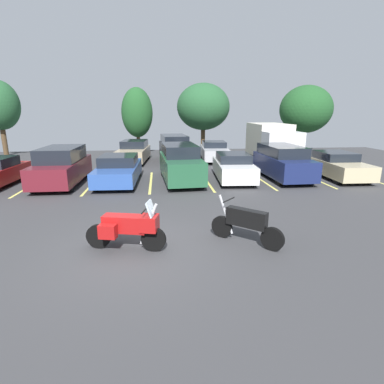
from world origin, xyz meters
TOP-DOWN VIEW (x-y plane):
  - ground at (0.00, 0.00)m, footprint 44.00×44.00m
  - motorcycle_touring at (-0.19, 0.03)m, footprint 2.15×1.01m
  - motorcycle_second at (3.00, 0.09)m, footprint 1.70×1.54m
  - parking_stripes at (-1.27, 8.13)m, footprint 26.73×5.08m
  - car_maroon at (-4.21, 8.17)m, footprint 1.91×4.90m
  - car_blue at (-1.41, 8.12)m, footprint 2.08×4.80m
  - car_green at (1.77, 8.17)m, footprint 2.14×5.01m
  - car_white at (4.60, 8.13)m, footprint 2.08×4.41m
  - car_navy at (7.37, 8.24)m, footprint 1.93×4.69m
  - car_champagne at (10.48, 8.08)m, footprint 2.01×4.45m
  - car_far_tan at (-1.12, 14.78)m, footprint 2.26×4.71m
  - car_far_black at (1.82, 14.79)m, footprint 2.25×4.96m
  - car_far_silver at (4.79, 14.91)m, footprint 2.11×4.74m
  - box_truck at (8.90, 14.18)m, footprint 2.64×6.23m
  - tree_center_left at (4.65, 19.88)m, footprint 4.62×4.62m
  - tree_far_right at (14.04, 19.72)m, footprint 4.65×4.65m
  - tree_center_right at (-1.08, 19.33)m, footprint 2.61×2.61m

SIDE VIEW (x-z plane):
  - ground at x=0.00m, z-range -0.10..0.00m
  - parking_stripes at x=-1.27m, z-range 0.00..0.01m
  - motorcycle_second at x=3.00m, z-range -0.06..1.22m
  - motorcycle_touring at x=-0.19m, z-range -0.04..1.33m
  - car_blue at x=-1.41m, z-range -0.02..1.39m
  - car_champagne at x=10.48m, z-range -0.01..1.39m
  - car_white at x=4.60m, z-range -0.01..1.41m
  - car_far_silver at x=4.79m, z-range -0.01..1.41m
  - car_far_tan at x=-1.12m, z-range -0.01..1.54m
  - car_navy at x=7.37m, z-range 0.02..1.81m
  - car_maroon at x=-4.21m, z-range -0.01..1.84m
  - car_green at x=1.77m, z-range -0.01..1.91m
  - car_far_black at x=1.82m, z-range 0.01..1.91m
  - box_truck at x=8.90m, z-range 0.10..2.81m
  - tree_center_right at x=-1.08m, z-range 0.70..6.25m
  - tree_far_right at x=14.04m, z-range 0.82..6.70m
  - tree_center_left at x=4.65m, z-range 0.98..6.96m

